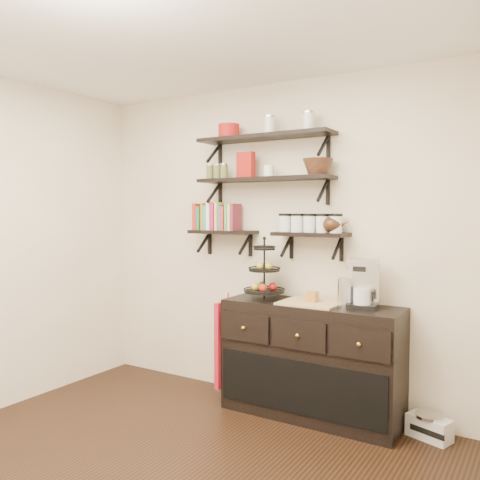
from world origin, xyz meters
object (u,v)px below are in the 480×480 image
(radio, at_px, (429,427))
(coffee_maker, at_px, (364,284))
(fruit_stand, at_px, (265,278))
(sideboard, at_px, (311,360))

(radio, bearing_deg, coffee_maker, -154.91)
(radio, bearing_deg, fruit_stand, -157.71)
(fruit_stand, bearing_deg, coffee_maker, 1.52)
(fruit_stand, xyz_separation_m, radio, (1.30, 0.07, -0.98))
(fruit_stand, relative_size, radio, 1.47)
(coffee_maker, xyz_separation_m, radio, (0.47, 0.05, -0.99))
(sideboard, height_order, radio, sideboard)
(sideboard, height_order, fruit_stand, fruit_stand)
(sideboard, relative_size, radio, 4.23)
(sideboard, distance_m, coffee_maker, 0.75)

